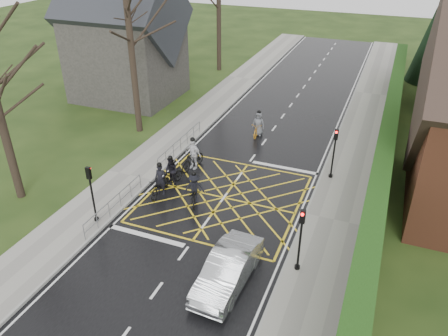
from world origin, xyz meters
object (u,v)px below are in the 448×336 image
Objects in this scene: cyclist_mid at (194,191)px; cyclist_front at (193,157)px; cyclist_back at (171,174)px; car at (228,269)px; cyclist_rear at (160,184)px; cyclist_lead at (258,127)px.

cyclist_front is at bearing 91.66° from cyclist_mid.
cyclist_front is (0.35, 2.18, 0.07)m from cyclist_back.
cyclist_rear is at bearing 142.70° from car.
car is at bearing -80.05° from cyclist_lead.
cyclist_mid is 3.71m from cyclist_front.
cyclist_mid is 0.45× the size of car.
cyclist_lead is 0.44× the size of car.
cyclist_front is at bearing 80.43° from cyclist_rear.
cyclist_front is at bearing -113.24° from cyclist_lead.
cyclist_front is (0.43, 3.31, 0.13)m from cyclist_rear.
cyclist_back is (0.08, 1.13, 0.06)m from cyclist_rear.
car is (3.31, -14.39, 0.09)m from cyclist_lead.
cyclist_back is at bearing -86.31° from cyclist_front.
cyclist_back is 0.95× the size of cyclist_mid.
cyclist_lead is 14.77m from car.
car is (3.90, -5.02, 0.06)m from cyclist_mid.
cyclist_lead is at bearing 61.82° from cyclist_mid.
cyclist_lead is (0.59, 9.38, -0.03)m from cyclist_mid.
cyclist_rear is 0.95× the size of cyclist_front.
cyclist_rear reaches higher than cyclist_back.
cyclist_back is 8.62m from cyclist_lead.
cyclist_mid is (2.08, -0.02, 0.04)m from cyclist_rear.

